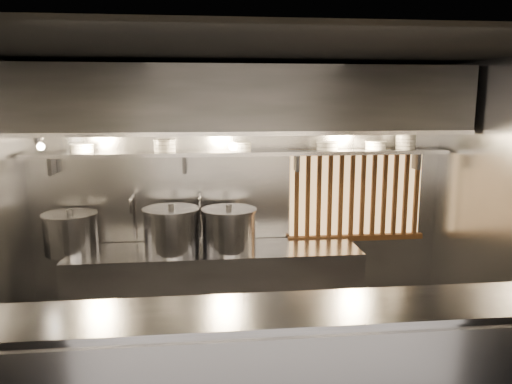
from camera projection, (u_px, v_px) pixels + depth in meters
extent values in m
plane|color=black|center=(256.00, 50.00, 3.77)|extent=(4.50, 4.50, 0.00)
plane|color=gray|center=(241.00, 195.00, 5.49)|extent=(4.50, 0.00, 4.50)
cube|color=#9A9AA0|center=(273.00, 311.00, 3.14)|extent=(4.50, 0.56, 0.03)
cube|color=#9A9AA0|center=(216.00, 290.00, 5.26)|extent=(3.00, 0.70, 0.90)
cube|color=#9A9AA0|center=(242.00, 153.00, 5.22)|extent=(4.40, 0.34, 0.04)
cube|color=#2D2D30|center=(243.00, 100.00, 4.91)|extent=(4.40, 0.80, 0.65)
cube|color=#9A9AA0|center=(247.00, 134.00, 4.57)|extent=(4.40, 0.03, 0.04)
cube|color=#EBB269|center=(356.00, 194.00, 5.61)|extent=(1.50, 0.02, 0.92)
cube|color=brown|center=(359.00, 151.00, 5.47)|extent=(1.56, 0.06, 0.06)
cube|color=brown|center=(356.00, 238.00, 5.65)|extent=(1.56, 0.06, 0.06)
cube|color=brown|center=(297.00, 197.00, 5.49)|extent=(0.04, 0.04, 0.92)
cube|color=brown|center=(308.00, 196.00, 5.50)|extent=(0.04, 0.04, 0.92)
cube|color=brown|center=(319.00, 196.00, 5.51)|extent=(0.04, 0.04, 0.92)
cube|color=brown|center=(330.00, 196.00, 5.53)|extent=(0.04, 0.04, 0.92)
cube|color=brown|center=(341.00, 196.00, 5.54)|extent=(0.04, 0.04, 0.92)
cube|color=brown|center=(352.00, 195.00, 5.56)|extent=(0.04, 0.04, 0.92)
cube|color=brown|center=(363.00, 195.00, 5.57)|extent=(0.04, 0.04, 0.92)
cube|color=brown|center=(373.00, 195.00, 5.58)|extent=(0.04, 0.04, 0.92)
cube|color=brown|center=(384.00, 195.00, 5.60)|extent=(0.04, 0.04, 0.92)
cube|color=brown|center=(395.00, 194.00, 5.61)|extent=(0.04, 0.04, 0.92)
cube|color=brown|center=(406.00, 194.00, 5.62)|extent=(0.04, 0.04, 0.92)
cube|color=brown|center=(416.00, 194.00, 5.64)|extent=(0.05, 0.04, 0.92)
cylinder|color=silver|center=(134.00, 217.00, 5.35)|extent=(0.03, 0.03, 0.48)
sphere|color=silver|center=(133.00, 195.00, 5.30)|extent=(0.04, 0.04, 0.04)
cylinder|color=silver|center=(132.00, 197.00, 5.18)|extent=(0.03, 0.26, 0.03)
sphere|color=silver|center=(130.00, 200.00, 5.05)|extent=(0.04, 0.04, 0.04)
cylinder|color=silver|center=(130.00, 207.00, 5.06)|extent=(0.03, 0.03, 0.14)
cylinder|color=silver|center=(200.00, 215.00, 5.42)|extent=(0.03, 0.03, 0.48)
sphere|color=silver|center=(200.00, 194.00, 5.38)|extent=(0.04, 0.04, 0.04)
cylinder|color=silver|center=(200.00, 196.00, 5.25)|extent=(0.03, 0.26, 0.03)
sphere|color=silver|center=(200.00, 198.00, 5.13)|extent=(0.04, 0.04, 0.04)
cylinder|color=silver|center=(200.00, 205.00, 5.14)|extent=(0.03, 0.03, 0.14)
cone|color=#9A9AA0|center=(37.00, 140.00, 4.52)|extent=(0.25, 0.27, 0.20)
sphere|color=#FFE0B2|center=(41.00, 147.00, 4.51)|extent=(0.07, 0.07, 0.07)
cylinder|color=#2D2D30|center=(40.00, 130.00, 4.60)|extent=(0.02, 0.22, 0.02)
cylinder|color=#2D2D30|center=(233.00, 139.00, 5.07)|extent=(0.01, 0.01, 0.12)
sphere|color=#FFE0B2|center=(233.00, 146.00, 5.08)|extent=(0.09, 0.09, 0.09)
cylinder|color=#9A9AA0|center=(71.00, 234.00, 5.04)|extent=(0.68, 0.68, 0.38)
cylinder|color=#9A9AA0|center=(70.00, 215.00, 5.00)|extent=(0.71, 0.71, 0.03)
cylinder|color=#2D2D30|center=(69.00, 211.00, 4.99)|extent=(0.06, 0.06, 0.04)
cylinder|color=#9A9AA0|center=(172.00, 231.00, 5.07)|extent=(0.62, 0.62, 0.42)
cylinder|color=#9A9AA0|center=(171.00, 210.00, 5.03)|extent=(0.65, 0.65, 0.03)
cylinder|color=#2D2D30|center=(171.00, 206.00, 5.02)|extent=(0.06, 0.06, 0.04)
cylinder|color=#9A9AA0|center=(229.00, 231.00, 5.14)|extent=(0.57, 0.57, 0.40)
cylinder|color=#9A9AA0|center=(229.00, 210.00, 5.10)|extent=(0.60, 0.60, 0.03)
cylinder|color=#2D2D30|center=(229.00, 207.00, 5.09)|extent=(0.06, 0.06, 0.04)
cylinder|color=white|center=(82.00, 151.00, 5.04)|extent=(0.22, 0.22, 0.03)
cylinder|color=white|center=(82.00, 147.00, 5.03)|extent=(0.22, 0.22, 0.03)
cylinder|color=white|center=(82.00, 144.00, 5.03)|extent=(0.24, 0.24, 0.01)
cylinder|color=white|center=(165.00, 150.00, 5.13)|extent=(0.22, 0.22, 0.03)
cylinder|color=white|center=(165.00, 146.00, 5.12)|extent=(0.22, 0.22, 0.03)
cylinder|color=white|center=(165.00, 143.00, 5.11)|extent=(0.22, 0.22, 0.03)
cylinder|color=white|center=(165.00, 140.00, 5.11)|extent=(0.24, 0.24, 0.01)
cylinder|color=white|center=(242.00, 149.00, 5.22)|extent=(0.18, 0.18, 0.03)
cylinder|color=white|center=(242.00, 146.00, 5.21)|extent=(0.18, 0.18, 0.03)
cylinder|color=white|center=(242.00, 143.00, 5.20)|extent=(0.20, 0.20, 0.01)
cylinder|color=white|center=(327.00, 148.00, 5.32)|extent=(0.23, 0.23, 0.03)
cylinder|color=white|center=(327.00, 145.00, 5.31)|extent=(0.23, 0.23, 0.03)
cylinder|color=white|center=(327.00, 142.00, 5.30)|extent=(0.24, 0.24, 0.01)
cylinder|color=white|center=(375.00, 148.00, 5.37)|extent=(0.21, 0.21, 0.03)
cylinder|color=white|center=(376.00, 144.00, 5.37)|extent=(0.21, 0.21, 0.03)
cylinder|color=white|center=(376.00, 142.00, 5.36)|extent=(0.23, 0.23, 0.01)
cylinder|color=white|center=(405.00, 147.00, 5.41)|extent=(0.21, 0.21, 0.03)
cylinder|color=white|center=(405.00, 144.00, 5.40)|extent=(0.21, 0.21, 0.03)
cylinder|color=white|center=(406.00, 140.00, 5.40)|extent=(0.21, 0.21, 0.03)
cylinder|color=white|center=(406.00, 137.00, 5.39)|extent=(0.21, 0.21, 0.03)
cylinder|color=white|center=(406.00, 134.00, 5.38)|extent=(0.23, 0.23, 0.01)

